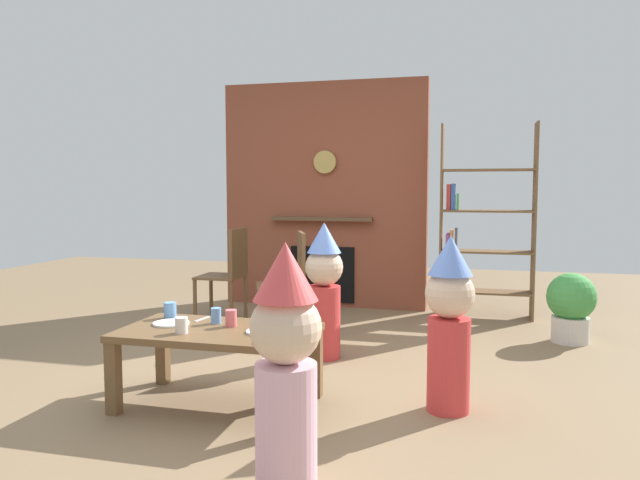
% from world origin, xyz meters
% --- Properties ---
extents(ground_plane, '(12.00, 12.00, 0.00)m').
position_xyz_m(ground_plane, '(0.00, 0.00, 0.00)').
color(ground_plane, '#846B4C').
extents(brick_fireplace_feature, '(2.20, 0.28, 2.40)m').
position_xyz_m(brick_fireplace_feature, '(-0.36, 2.60, 1.19)').
color(brick_fireplace_feature, brown).
rests_on(brick_fireplace_feature, ground_plane).
extents(bookshelf, '(0.90, 0.28, 1.90)m').
position_xyz_m(bookshelf, '(1.25, 2.40, 0.87)').
color(bookshelf, brown).
rests_on(bookshelf, ground_plane).
extents(coffee_table, '(1.12, 0.64, 0.45)m').
position_xyz_m(coffee_table, '(-0.23, -0.51, 0.38)').
color(coffee_table, brown).
rests_on(coffee_table, ground_plane).
extents(paper_cup_near_left, '(0.07, 0.07, 0.09)m').
position_xyz_m(paper_cup_near_left, '(-0.39, -0.66, 0.50)').
color(paper_cup_near_left, silver).
rests_on(paper_cup_near_left, coffee_table).
extents(paper_cup_near_right, '(0.06, 0.06, 0.09)m').
position_xyz_m(paper_cup_near_right, '(-0.30, -0.38, 0.50)').
color(paper_cup_near_right, '#669EE0').
rests_on(paper_cup_near_right, coffee_table).
extents(paper_cup_center, '(0.07, 0.07, 0.10)m').
position_xyz_m(paper_cup_center, '(-0.18, -0.43, 0.50)').
color(paper_cup_center, '#E5666B').
rests_on(paper_cup_center, coffee_table).
extents(paper_cup_far_left, '(0.08, 0.08, 0.10)m').
position_xyz_m(paper_cup_far_left, '(-0.64, -0.31, 0.50)').
color(paper_cup_far_left, '#669EE0').
rests_on(paper_cup_far_left, coffee_table).
extents(paper_cup_far_right, '(0.08, 0.08, 0.09)m').
position_xyz_m(paper_cup_far_right, '(0.20, -0.67, 0.50)').
color(paper_cup_far_right, '#E5666B').
rests_on(paper_cup_far_right, coffee_table).
extents(paper_plate_front, '(0.21, 0.21, 0.01)m').
position_xyz_m(paper_plate_front, '(0.06, -0.53, 0.46)').
color(paper_plate_front, white).
rests_on(paper_plate_front, coffee_table).
extents(paper_plate_rear, '(0.22, 0.22, 0.01)m').
position_xyz_m(paper_plate_rear, '(-0.55, -0.47, 0.46)').
color(paper_plate_rear, white).
rests_on(paper_plate_rear, coffee_table).
extents(birthday_cake_slice, '(0.10, 0.10, 0.07)m').
position_xyz_m(birthday_cake_slice, '(0.24, -0.53, 0.49)').
color(birthday_cake_slice, '#EAC68C').
rests_on(birthday_cake_slice, coffee_table).
extents(table_fork, '(0.04, 0.15, 0.01)m').
position_xyz_m(table_fork, '(-0.43, -0.30, 0.46)').
color(table_fork, silver).
rests_on(table_fork, coffee_table).
extents(child_with_cone_hat, '(0.29, 0.29, 1.05)m').
position_xyz_m(child_with_cone_hat, '(0.47, -1.42, 0.56)').
color(child_with_cone_hat, '#EAB2C6').
rests_on(child_with_cone_hat, ground_plane).
extents(child_in_pink, '(0.28, 0.28, 1.00)m').
position_xyz_m(child_in_pink, '(1.07, -0.27, 0.53)').
color(child_in_pink, '#D13838').
rests_on(child_in_pink, ground_plane).
extents(child_by_the_chairs, '(0.28, 0.28, 1.02)m').
position_xyz_m(child_by_the_chairs, '(0.13, 0.60, 0.54)').
color(child_by_the_chairs, '#D13838').
rests_on(child_by_the_chairs, ground_plane).
extents(dining_chair_left, '(0.40, 0.40, 0.90)m').
position_xyz_m(dining_chair_left, '(-1.01, 1.52, 0.51)').
color(dining_chair_left, brown).
rests_on(dining_chair_left, ground_plane).
extents(dining_chair_middle, '(0.52, 0.52, 0.90)m').
position_xyz_m(dining_chair_middle, '(-0.31, 1.18, 0.51)').
color(dining_chair_middle, brown).
rests_on(dining_chair_middle, ground_plane).
extents(potted_plant_tall, '(0.39, 0.39, 0.58)m').
position_xyz_m(potted_plant_tall, '(2.00, 1.54, 0.32)').
color(potted_plant_tall, beige).
rests_on(potted_plant_tall, ground_plane).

